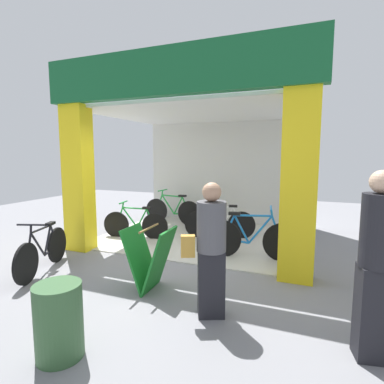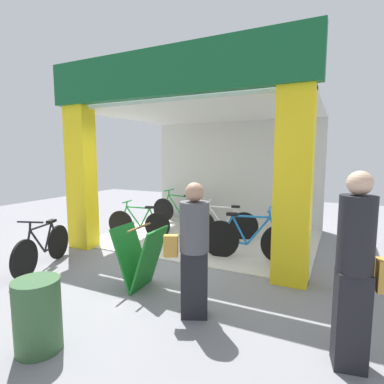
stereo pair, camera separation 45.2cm
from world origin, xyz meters
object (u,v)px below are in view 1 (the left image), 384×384
at_px(bicycle_inside_3, 173,210).
at_px(pedestrian_1, 379,266).
at_px(bicycle_inside_0, 251,238).
at_px(pedestrian_0, 211,248).
at_px(bicycle_inside_1, 136,224).
at_px(bicycle_inside_2, 220,223).
at_px(sandwich_board_sign, 150,259).
at_px(trash_bin, 59,321).
at_px(bicycle_parked_0, 43,251).

relative_size(bicycle_inside_3, pedestrian_1, 0.96).
distance_m(bicycle_inside_0, pedestrian_0, 2.19).
xyz_separation_m(bicycle_inside_1, bicycle_inside_3, (0.15, 1.64, 0.04)).
bearing_deg(pedestrian_1, bicycle_inside_3, 133.41).
height_order(bicycle_inside_3, pedestrian_1, pedestrian_1).
relative_size(bicycle_inside_2, pedestrian_0, 0.97).
xyz_separation_m(bicycle_inside_0, pedestrian_1, (1.58, -2.33, 0.51)).
distance_m(sandwich_board_sign, pedestrian_0, 1.13).
height_order(pedestrian_0, pedestrian_1, pedestrian_1).
height_order(sandwich_board_sign, pedestrian_0, pedestrian_0).
xyz_separation_m(bicycle_inside_3, pedestrian_1, (4.13, -4.37, 0.53)).
height_order(bicycle_inside_1, bicycle_inside_3, bicycle_inside_3).
relative_size(bicycle_inside_0, bicycle_inside_2, 1.14).
distance_m(bicycle_inside_1, bicycle_inside_3, 1.65).
bearing_deg(pedestrian_0, bicycle_inside_0, 88.20).
xyz_separation_m(bicycle_inside_0, bicycle_inside_2, (-0.93, 1.12, -0.04)).
height_order(bicycle_inside_3, sandwich_board_sign, bicycle_inside_3).
relative_size(bicycle_inside_2, trash_bin, 2.17).
height_order(pedestrian_1, trash_bin, pedestrian_1).
xyz_separation_m(bicycle_inside_2, bicycle_inside_3, (-1.62, 0.93, 0.02)).
distance_m(sandwich_board_sign, trash_bin, 1.59).
height_order(bicycle_inside_0, trash_bin, bicycle_inside_0).
bearing_deg(bicycle_inside_2, pedestrian_1, -53.90).
bearing_deg(bicycle_inside_0, bicycle_inside_2, 129.65).
bearing_deg(bicycle_parked_0, bicycle_inside_0, 31.84).
bearing_deg(bicycle_inside_1, pedestrian_0, -44.12).
distance_m(bicycle_inside_0, sandwich_board_sign, 2.10).
bearing_deg(bicycle_parked_0, bicycle_inside_2, 55.15).
bearing_deg(bicycle_parked_0, bicycle_inside_3, 83.37).
relative_size(bicycle_inside_3, trash_bin, 2.38).
bearing_deg(trash_bin, bicycle_inside_3, 104.54).
height_order(bicycle_inside_1, bicycle_inside_2, bicycle_inside_2).
height_order(sandwich_board_sign, pedestrian_1, pedestrian_1).
bearing_deg(bicycle_inside_3, bicycle_parked_0, -96.63).
distance_m(bicycle_inside_1, bicycle_parked_0, 2.29).
height_order(bicycle_inside_3, bicycle_parked_0, bicycle_inside_3).
height_order(bicycle_parked_0, pedestrian_0, pedestrian_0).
bearing_deg(pedestrian_1, bicycle_inside_1, 147.51).
distance_m(bicycle_inside_2, pedestrian_0, 3.41).
xyz_separation_m(bicycle_inside_0, bicycle_parked_0, (-3.00, -1.87, -0.04)).
bearing_deg(bicycle_inside_3, trash_bin, -75.46).
xyz_separation_m(bicycle_inside_1, pedestrian_1, (4.28, -2.73, 0.56)).
distance_m(bicycle_inside_3, pedestrian_0, 4.89).
distance_m(bicycle_inside_2, bicycle_parked_0, 3.64).
xyz_separation_m(bicycle_inside_2, sandwich_board_sign, (-0.15, -2.92, 0.10)).
xyz_separation_m(bicycle_inside_0, bicycle_inside_3, (-2.55, 2.04, -0.02)).
bearing_deg(pedestrian_1, bicycle_parked_0, 174.28).
relative_size(bicycle_inside_1, pedestrian_0, 0.95).
bearing_deg(pedestrian_0, bicycle_inside_1, 135.88).
xyz_separation_m(bicycle_inside_3, bicycle_parked_0, (-0.45, -3.91, -0.03)).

